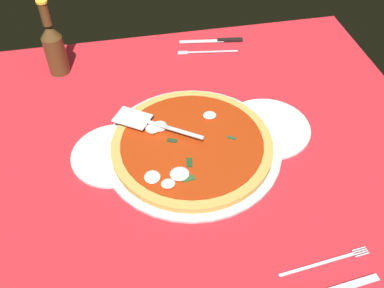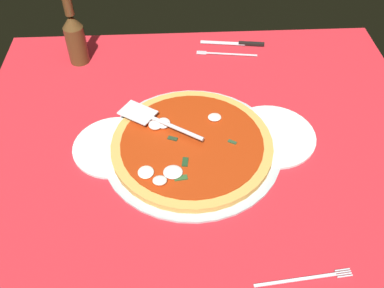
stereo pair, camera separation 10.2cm
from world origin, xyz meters
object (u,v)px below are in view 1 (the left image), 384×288
dinner_plate_right (267,128)px  pizza (191,145)px  pizza_server (153,124)px  place_setting_near (323,280)px  beer_bottle (54,47)px  place_setting_far (212,47)px  dinner_plate_left (114,155)px

dinner_plate_right → pizza: bearing=-171.1°
dinner_plate_right → pizza_server: size_ratio=1.03×
pizza → place_setting_near: (17.76, -37.89, -1.44)cm
pizza_server → beer_bottle: beer_bottle is taller
place_setting_far → dinner_plate_left: bearing=58.3°
dinner_plate_right → pizza: pizza is taller
dinner_plate_left → pizza_server: size_ratio=0.95×
dinner_plate_left → dinner_plate_right: same height
pizza → place_setting_near: size_ratio=1.92×
dinner_plate_right → beer_bottle: bearing=146.0°
dinner_plate_right → pizza_server: 28.81cm
pizza → dinner_plate_right: bearing=8.9°
dinner_plate_right → place_setting_far: size_ratio=1.01×
dinner_plate_right → place_setting_far: (-5.18, 38.47, -0.14)cm
pizza_server → place_setting_near: 51.39cm
pizza_server → place_setting_near: pizza_server is taller
dinner_plate_right → place_setting_near: bearing=-93.3°
pizza → place_setting_far: (14.97, 41.63, -1.44)cm
place_setting_near → dinner_plate_right: bearing=81.2°
dinner_plate_right → place_setting_near: (-2.39, -41.05, -0.14)cm
pizza_server → beer_bottle: 39.65cm
pizza → pizza_server: 10.65cm
dinner_plate_left → pizza_server: bearing=24.9°
dinner_plate_right → pizza_server: (-28.37, 3.10, 3.90)cm
place_setting_near → beer_bottle: size_ratio=0.89×
pizza_server → beer_bottle: bearing=-19.7°
place_setting_near → place_setting_far: bearing=86.5°
pizza → place_setting_far: size_ratio=1.80×
pizza → pizza_server: bearing=142.7°
pizza → beer_bottle: size_ratio=1.72×
pizza_server → place_setting_far: 42.49cm
place_setting_near → place_setting_far: size_ratio=0.93×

